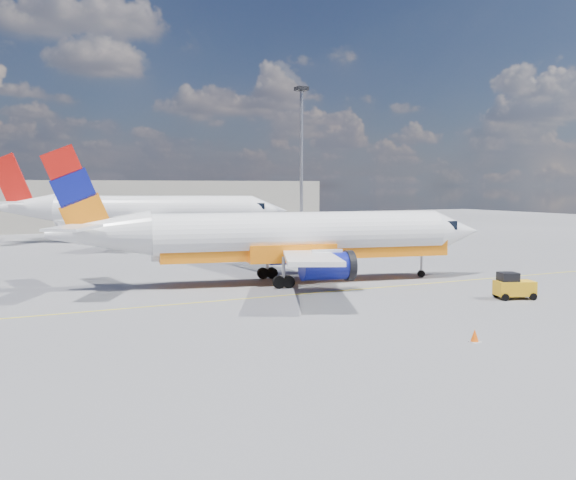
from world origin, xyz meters
name	(u,v)px	position (x,y,z in m)	size (l,w,h in m)	color
ground	(280,305)	(0.00, 0.00, 0.00)	(240.00, 240.00, 0.00)	#5E5E63
taxi_line	(260,297)	(0.00, 3.00, 0.01)	(70.00, 0.15, 0.01)	yellow
terminal_main	(117,205)	(5.00, 75.00, 4.00)	(70.00, 14.00, 8.00)	#AFA897
main_jet	(287,238)	(4.32, 7.84, 3.34)	(33.19, 25.73, 10.02)	white
second_jet	(146,213)	(3.03, 46.27, 3.77)	(36.55, 27.48, 11.30)	white
gse_tug	(513,286)	(14.28, -4.52, 0.81)	(2.68, 2.15, 1.70)	black
traffic_cone	(475,336)	(4.16, -12.19, 0.30)	(0.44, 0.44, 0.61)	white
floodlight_mast	(301,150)	(20.56, 37.27, 11.62)	(1.41, 1.41, 19.38)	gray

